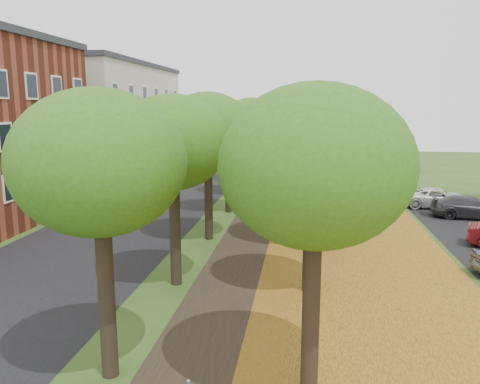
% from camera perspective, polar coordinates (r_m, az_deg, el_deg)
% --- Properties ---
extents(ground, '(120.00, 120.00, 0.00)m').
position_cam_1_polar(ground, '(12.08, -5.06, -22.05)').
color(ground, '#2D4C19').
rests_on(ground, ground).
extents(street_asphalt, '(8.00, 70.00, 0.01)m').
position_cam_1_polar(street_asphalt, '(27.57, -13.39, -3.41)').
color(street_asphalt, black).
rests_on(street_asphalt, ground).
extents(footpath, '(3.20, 70.00, 0.01)m').
position_cam_1_polar(footpath, '(25.85, 2.35, -4.04)').
color(footpath, black).
rests_on(footpath, ground).
extents(leaf_verge, '(7.50, 70.00, 0.01)m').
position_cam_1_polar(leaf_verge, '(25.88, 13.47, -4.31)').
color(leaf_verge, '#B98222').
rests_on(leaf_verge, ground).
extents(tree_row_west, '(4.13, 34.13, 6.83)m').
position_cam_1_polar(tree_row_west, '(25.37, -2.56, 7.23)').
color(tree_row_west, black).
rests_on(tree_row_west, ground).
extents(tree_row_east, '(4.13, 34.13, 6.83)m').
position_cam_1_polar(tree_row_east, '(24.95, 8.43, 7.07)').
color(tree_row_east, black).
rests_on(tree_row_east, ground).
extents(building_cream, '(10.30, 20.30, 10.40)m').
position_cam_1_polar(building_cream, '(47.09, -16.63, 8.51)').
color(building_cream, beige).
rests_on(building_cream, ground).
extents(car_grey, '(4.58, 2.24, 1.28)m').
position_cam_1_polar(car_grey, '(30.45, 26.30, -1.68)').
color(car_grey, '#343338').
rests_on(car_grey, ground).
extents(car_white, '(4.52, 2.16, 1.25)m').
position_cam_1_polar(car_white, '(32.74, 22.99, -0.67)').
color(car_white, silver).
rests_on(car_white, ground).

